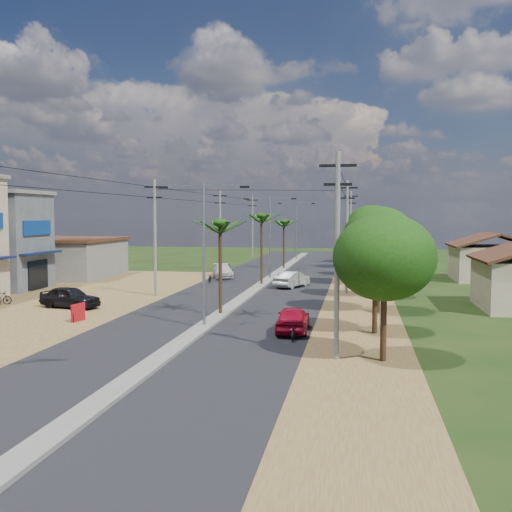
{
  "coord_description": "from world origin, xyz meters",
  "views": [
    {
      "loc": [
        8.38,
        -31.93,
        6.33
      ],
      "look_at": [
        0.36,
        14.98,
        3.0
      ],
      "focal_mm": 42.0,
      "sensor_mm": 36.0,
      "label": 1
    }
  ],
  "objects_px": {
    "car_parked_dark": "(70,298)",
    "roadside_sign": "(78,313)",
    "moto_rider_east": "(293,332)",
    "car_red_near": "(293,320)",
    "car_silver_mid": "(292,280)",
    "car_white_far": "(223,271)"
  },
  "relations": [
    {
      "from": "car_white_far",
      "to": "moto_rider_east",
      "type": "relative_size",
      "value": 2.65
    },
    {
      "from": "car_red_near",
      "to": "car_silver_mid",
      "type": "height_order",
      "value": "car_red_near"
    },
    {
      "from": "car_red_near",
      "to": "car_white_far",
      "type": "relative_size",
      "value": 0.93
    },
    {
      "from": "car_white_far",
      "to": "roadside_sign",
      "type": "height_order",
      "value": "car_white_far"
    },
    {
      "from": "car_red_near",
      "to": "moto_rider_east",
      "type": "distance_m",
      "value": 1.95
    },
    {
      "from": "car_white_far",
      "to": "moto_rider_east",
      "type": "height_order",
      "value": "car_white_far"
    },
    {
      "from": "car_silver_mid",
      "to": "moto_rider_east",
      "type": "height_order",
      "value": "car_silver_mid"
    },
    {
      "from": "car_silver_mid",
      "to": "car_parked_dark",
      "type": "distance_m",
      "value": 19.3
    },
    {
      "from": "car_white_far",
      "to": "moto_rider_east",
      "type": "xyz_separation_m",
      "value": [
        10.09,
        -28.41,
        -0.2
      ]
    },
    {
      "from": "moto_rider_east",
      "to": "car_red_near",
      "type": "bearing_deg",
      "value": -88.17
    },
    {
      "from": "moto_rider_east",
      "to": "car_parked_dark",
      "type": "bearing_deg",
      "value": -29.9
    },
    {
      "from": "car_red_near",
      "to": "car_white_far",
      "type": "distance_m",
      "value": 28.27
    },
    {
      "from": "car_parked_dark",
      "to": "roadside_sign",
      "type": "bearing_deg",
      "value": -134.31
    },
    {
      "from": "car_parked_dark",
      "to": "roadside_sign",
      "type": "height_order",
      "value": "car_parked_dark"
    },
    {
      "from": "car_red_near",
      "to": "moto_rider_east",
      "type": "height_order",
      "value": "car_red_near"
    },
    {
      "from": "car_red_near",
      "to": "roadside_sign",
      "type": "xyz_separation_m",
      "value": [
        -12.84,
        1.15,
        -0.17
      ]
    },
    {
      "from": "car_white_far",
      "to": "car_parked_dark",
      "type": "bearing_deg",
      "value": -124.17
    },
    {
      "from": "car_white_far",
      "to": "car_parked_dark",
      "type": "xyz_separation_m",
      "value": [
        -5.8,
        -20.73,
        0.08
      ]
    },
    {
      "from": "car_silver_mid",
      "to": "roadside_sign",
      "type": "relative_size",
      "value": 3.31
    },
    {
      "from": "roadside_sign",
      "to": "moto_rider_east",
      "type": "bearing_deg",
      "value": -3.54
    },
    {
      "from": "roadside_sign",
      "to": "car_white_far",
      "type": "bearing_deg",
      "value": 93.08
    },
    {
      "from": "car_parked_dark",
      "to": "car_red_near",
      "type": "bearing_deg",
      "value": -96.22
    }
  ]
}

